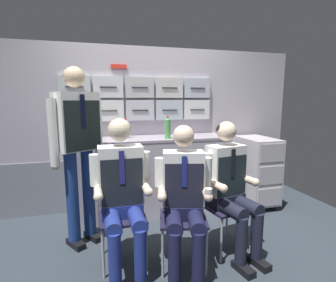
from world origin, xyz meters
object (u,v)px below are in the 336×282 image
at_px(crew_member_right, 184,193).
at_px(paper_cup_blue, 178,135).
at_px(service_trolley, 256,169).
at_px(water_bottle_blue_cap, 168,128).
at_px(crew_member_left, 122,187).
at_px(folding_chair_by_counter, 219,194).
at_px(folding_chair_left, 121,203).
at_px(folding_chair_right, 182,204).
at_px(crew_member_standing, 78,140).
at_px(crew_member_by_counter, 231,182).

bearing_deg(crew_member_right, paper_cup_blue, 75.12).
bearing_deg(service_trolley, water_bottle_blue_cap, 179.90).
height_order(crew_member_right, water_bottle_blue_cap, water_bottle_blue_cap).
bearing_deg(water_bottle_blue_cap, service_trolley, -0.10).
bearing_deg(crew_member_left, water_bottle_blue_cap, 54.44).
bearing_deg(folding_chair_by_counter, folding_chair_left, 177.68).
height_order(folding_chair_by_counter, water_bottle_blue_cap, water_bottle_blue_cap).
distance_m(folding_chair_right, water_bottle_blue_cap, 1.12).
distance_m(crew_member_left, folding_chair_by_counter, 1.00).
bearing_deg(crew_member_standing, crew_member_left, -54.36).
height_order(service_trolley, folding_chair_right, service_trolley).
distance_m(folding_chair_by_counter, water_bottle_blue_cap, 1.05).
distance_m(crew_member_standing, water_bottle_blue_cap, 1.10).
bearing_deg(paper_cup_blue, crew_member_left, -130.84).
bearing_deg(crew_member_standing, folding_chair_left, -44.20).
xyz_separation_m(crew_member_right, crew_member_by_counter, (0.51, 0.14, 0.01)).
bearing_deg(paper_cup_blue, folding_chair_left, -136.31).
bearing_deg(water_bottle_blue_cap, folding_chair_by_counter, -68.31).
bearing_deg(crew_member_right, folding_chair_right, 76.12).
relative_size(folding_chair_left, water_bottle_blue_cap, 3.09).
height_order(service_trolley, folding_chair_by_counter, service_trolley).
bearing_deg(crew_member_right, folding_chair_left, 145.82).
distance_m(service_trolley, crew_member_standing, 2.41).
xyz_separation_m(folding_chair_left, folding_chair_right, (0.53, -0.18, 0.00)).
bearing_deg(folding_chair_right, service_trolley, 33.78).
bearing_deg(water_bottle_blue_cap, crew_member_right, -98.33).
bearing_deg(service_trolley, folding_chair_left, -158.63).
height_order(folding_chair_left, water_bottle_blue_cap, water_bottle_blue_cap).
xyz_separation_m(crew_member_left, folding_chair_by_counter, (0.97, 0.12, -0.20)).
distance_m(folding_chair_left, water_bottle_blue_cap, 1.17).
bearing_deg(paper_cup_blue, crew_member_standing, -161.32).
bearing_deg(folding_chair_right, crew_member_right, -103.88).
distance_m(service_trolley, folding_chair_right, 1.68).
xyz_separation_m(folding_chair_left, crew_member_right, (0.50, -0.34, 0.17)).
bearing_deg(crew_member_right, crew_member_by_counter, 15.31).
bearing_deg(crew_member_by_counter, folding_chair_by_counter, 101.43).
distance_m(folding_chair_left, crew_member_by_counter, 1.04).
relative_size(service_trolley, folding_chair_by_counter, 1.11).
height_order(crew_member_left, crew_member_standing, crew_member_standing).
distance_m(crew_member_right, folding_chair_by_counter, 0.59).
distance_m(crew_member_right, water_bottle_blue_cap, 1.19).
xyz_separation_m(folding_chair_right, crew_member_standing, (-0.90, 0.54, 0.55)).
xyz_separation_m(folding_chair_by_counter, water_bottle_blue_cap, (-0.32, 0.80, 0.59)).
height_order(folding_chair_by_counter, crew_member_by_counter, crew_member_by_counter).
height_order(folding_chair_by_counter, crew_member_standing, crew_member_standing).
bearing_deg(crew_member_left, crew_member_right, -19.93).
relative_size(folding_chair_left, crew_member_right, 0.68).
height_order(folding_chair_right, water_bottle_blue_cap, water_bottle_blue_cap).
bearing_deg(folding_chair_left, service_trolley, 21.37).
bearing_deg(crew_member_left, crew_member_standing, 125.64).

